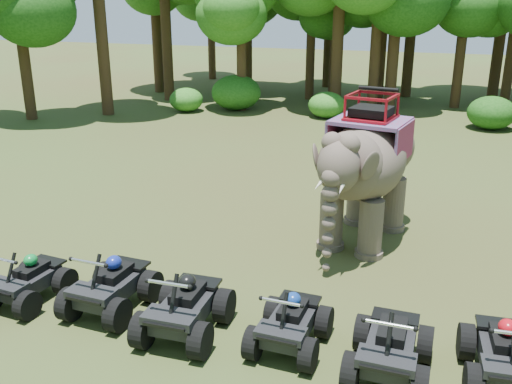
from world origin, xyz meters
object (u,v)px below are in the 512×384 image
Objects in this scene: atv_3 at (290,316)px; atv_1 at (110,279)px; elephant at (366,168)px; atv_0 at (27,274)px; atv_4 at (391,339)px; atv_2 at (184,300)px; atv_5 at (507,348)px.

atv_1 is at bearing -179.51° from atv_3.
atv_0 is (-5.94, -5.34, -1.28)m from elephant.
atv_4 is at bearing -0.88° from atv_1.
atv_4 is (3.67, -0.03, -0.03)m from atv_2.
atv_2 reaches higher than atv_1.
atv_1 is 1.02× the size of atv_4.
atv_2 reaches higher than atv_0.
atv_2 is 1.95m from atv_3.
elephant is at bearing 86.64° from atv_3.
atv_1 is 7.17m from atv_5.
atv_5 is (8.95, 0.28, 0.05)m from atv_0.
atv_2 is at bearing -7.29° from atv_1.
atv_1 reaches higher than atv_0.
atv_0 is 0.89× the size of atv_1.
atv_2 is 1.12× the size of atv_3.
elephant is at bearing 53.36° from atv_1.
elephant is 6.04m from atv_2.
elephant is 2.77× the size of atv_0.
atv_1 reaches higher than atv_4.
atv_5 is (3.01, -5.06, -1.23)m from elephant.
atv_1 is at bearing 12.91° from atv_0.
atv_3 is 1.76m from atv_4.
atv_5 is at bearing 4.23° from atv_3.
atv_1 is 0.98× the size of atv_2.
atv_5 is (3.50, 0.13, 0.04)m from atv_3.
atv_4 is 1.02× the size of atv_5.
atv_0 is at bearing -127.56° from elephant.
elephant is 8.09m from atv_0.
atv_1 is at bearing -118.75° from elephant.
atv_3 is at bearing 4.46° from atv_2.
atv_4 is at bearing 4.47° from atv_0.
atv_5 is (7.17, 0.03, -0.02)m from atv_1.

